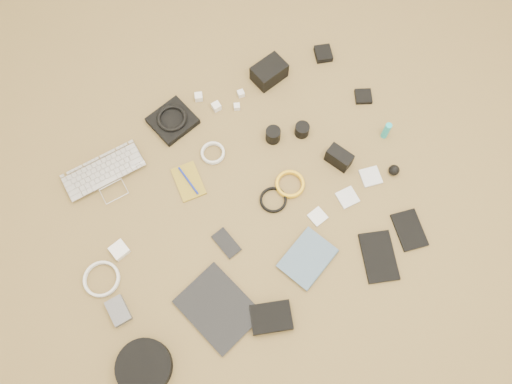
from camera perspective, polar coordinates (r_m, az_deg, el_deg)
name	(u,v)px	position (r m, az deg, el deg)	size (l,w,h in m)	color
laptop	(109,181)	(2.11, -16.50, 1.26)	(0.33, 0.23, 0.03)	#BABABE
headphone_pouch	(173,121)	(2.17, -9.50, 8.03)	(0.17, 0.16, 0.03)	black
headphones	(172,118)	(2.15, -9.60, 8.32)	(0.13, 0.13, 0.02)	black
charger_a	(199,97)	(2.21, -6.56, 10.75)	(0.03, 0.03, 0.03)	white
charger_b	(216,107)	(2.18, -4.56, 9.71)	(0.03, 0.03, 0.03)	white
charger_c	(241,94)	(2.21, -1.74, 11.19)	(0.03, 0.03, 0.03)	white
charger_d	(237,107)	(2.18, -2.20, 9.72)	(0.03, 0.03, 0.02)	white
dslr_camera	(269,72)	(2.24, 1.51, 13.54)	(0.14, 0.10, 0.08)	black
lens_pouch	(323,54)	(2.34, 7.70, 15.40)	(0.07, 0.08, 0.03)	black
notebook_olive	(189,181)	(2.05, -7.72, 1.21)	(0.10, 0.16, 0.01)	olive
pen_blue	(188,181)	(2.04, -7.75, 1.29)	(0.01, 0.01, 0.14)	#122196
cable_white_a	(213,154)	(2.09, -4.94, 4.40)	(0.10, 0.10, 0.01)	silver
lens_a	(273,135)	(2.09, 1.96, 6.54)	(0.06, 0.06, 0.07)	black
lens_b	(302,130)	(2.11, 5.28, 7.09)	(0.06, 0.06, 0.06)	black
card_reader	(363,96)	(2.26, 12.17, 10.63)	(0.07, 0.07, 0.02)	black
power_brick	(119,250)	(2.00, -15.35, -6.41)	(0.06, 0.06, 0.03)	white
cable_white_b	(102,279)	(2.00, -17.19, -9.50)	(0.14, 0.14, 0.01)	silver
cable_black	(273,200)	(2.00, 1.98, -0.95)	(0.11, 0.11, 0.01)	black
cable_yellow	(290,185)	(2.03, 3.89, 0.84)	(0.12, 0.12, 0.01)	gold
flash	(339,158)	(2.06, 9.47, 3.88)	(0.06, 0.10, 0.08)	black
lens_cleaner	(386,131)	(2.15, 14.67, 6.81)	(0.03, 0.03, 0.09)	#1BA7B0
battery_charger	(118,311)	(1.96, -15.44, -12.96)	(0.07, 0.10, 0.03)	#57585C
tablet	(218,308)	(1.90, -4.36, -13.09)	(0.21, 0.28, 0.01)	black
phone	(226,243)	(1.95, -3.41, -5.85)	(0.06, 0.12, 0.01)	black
filter_case_left	(318,217)	(2.00, 7.06, -2.80)	(0.06, 0.06, 0.01)	silver
filter_case_mid	(347,197)	(2.04, 10.41, -0.62)	(0.07, 0.07, 0.01)	silver
filter_case_right	(371,177)	(2.09, 12.97, 1.72)	(0.08, 0.08, 0.01)	silver
air_blower	(394,170)	(2.11, 15.50, 2.43)	(0.04, 0.04, 0.04)	black
headphone_case	(144,367)	(1.90, -12.66, -18.92)	(0.20, 0.20, 0.05)	black
drive_case	(271,317)	(1.88, 1.74, -14.14)	(0.15, 0.11, 0.04)	black
paperback	(323,271)	(1.94, 7.69, -8.92)	(0.15, 0.20, 0.02)	#455E75
notebook_black_a	(379,257)	(1.99, 13.86, -7.18)	(0.12, 0.20, 0.01)	black
notebook_black_b	(409,230)	(2.05, 17.11, -4.17)	(0.10, 0.16, 0.01)	black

